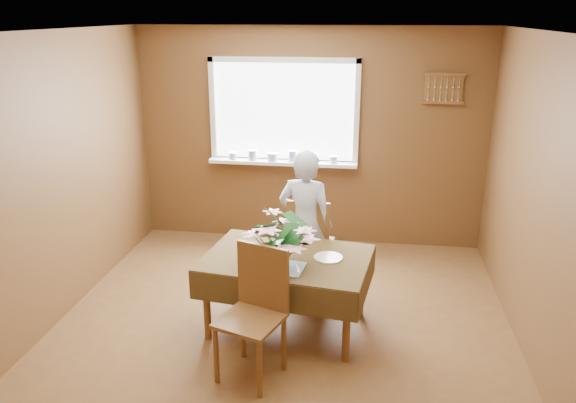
# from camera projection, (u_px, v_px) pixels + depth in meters

# --- Properties ---
(floor) EXTENTS (4.50, 4.50, 0.00)m
(floor) POSITION_uv_depth(u_px,v_px,m) (278.00, 339.00, 4.77)
(floor) COLOR brown
(floor) RESTS_ON ground
(ceiling) EXTENTS (4.50, 4.50, 0.00)m
(ceiling) POSITION_uv_depth(u_px,v_px,m) (277.00, 32.00, 3.96)
(ceiling) COLOR white
(ceiling) RESTS_ON wall_back
(wall_back) EXTENTS (4.00, 0.00, 4.00)m
(wall_back) POSITION_uv_depth(u_px,v_px,m) (310.00, 138.00, 6.47)
(wall_back) COLOR brown
(wall_back) RESTS_ON floor
(wall_front) EXTENTS (4.00, 0.00, 4.00)m
(wall_front) POSITION_uv_depth(u_px,v_px,m) (185.00, 376.00, 2.26)
(wall_front) COLOR brown
(wall_front) RESTS_ON floor
(wall_left) EXTENTS (0.00, 4.50, 4.50)m
(wall_left) POSITION_uv_depth(u_px,v_px,m) (40.00, 188.00, 4.64)
(wall_left) COLOR brown
(wall_left) RESTS_ON floor
(wall_right) EXTENTS (0.00, 4.50, 4.50)m
(wall_right) POSITION_uv_depth(u_px,v_px,m) (548.00, 213.00, 4.08)
(wall_right) COLOR brown
(wall_right) RESTS_ON floor
(window_assembly) EXTENTS (1.72, 0.20, 1.22)m
(window_assembly) POSITION_uv_depth(u_px,v_px,m) (283.00, 130.00, 6.43)
(window_assembly) COLOR white
(window_assembly) RESTS_ON wall_back
(spoon_rack) EXTENTS (0.44, 0.05, 0.33)m
(spoon_rack) POSITION_uv_depth(u_px,v_px,m) (444.00, 89.00, 6.04)
(spoon_rack) COLOR brown
(spoon_rack) RESTS_ON wall_back
(dining_table) EXTENTS (1.49, 1.11, 0.68)m
(dining_table) POSITION_uv_depth(u_px,v_px,m) (287.00, 265.00, 4.77)
(dining_table) COLOR brown
(dining_table) RESTS_ON floor
(chair_far) EXTENTS (0.44, 0.44, 0.96)m
(chair_far) POSITION_uv_depth(u_px,v_px,m) (310.00, 241.00, 5.45)
(chair_far) COLOR brown
(chair_far) RESTS_ON floor
(chair_near) EXTENTS (0.55, 0.55, 1.01)m
(chair_near) POSITION_uv_depth(u_px,v_px,m) (256.00, 307.00, 4.19)
(chair_near) COLOR brown
(chair_near) RESTS_ON floor
(seated_woman) EXTENTS (0.59, 0.45, 1.45)m
(seated_woman) POSITION_uv_depth(u_px,v_px,m) (305.00, 225.00, 5.30)
(seated_woman) COLOR white
(seated_woman) RESTS_ON floor
(flower_bouquet) EXTENTS (0.51, 0.51, 0.44)m
(flower_bouquet) POSITION_uv_depth(u_px,v_px,m) (280.00, 236.00, 4.44)
(flower_bouquet) COLOR white
(flower_bouquet) RESTS_ON dining_table
(side_plate) EXTENTS (0.31, 0.31, 0.01)m
(side_plate) POSITION_uv_depth(u_px,v_px,m) (328.00, 258.00, 4.71)
(side_plate) COLOR white
(side_plate) RESTS_ON dining_table
(table_knife) EXTENTS (0.07, 0.20, 0.00)m
(table_knife) POSITION_uv_depth(u_px,v_px,m) (298.00, 267.00, 4.53)
(table_knife) COLOR silver
(table_knife) RESTS_ON dining_table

